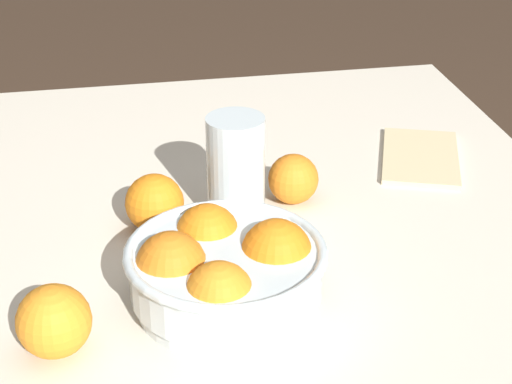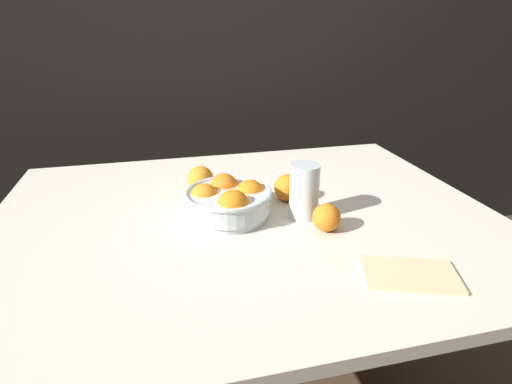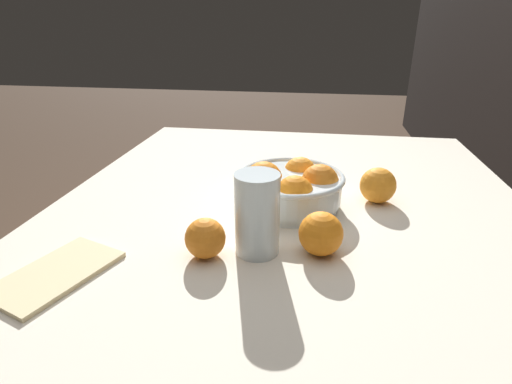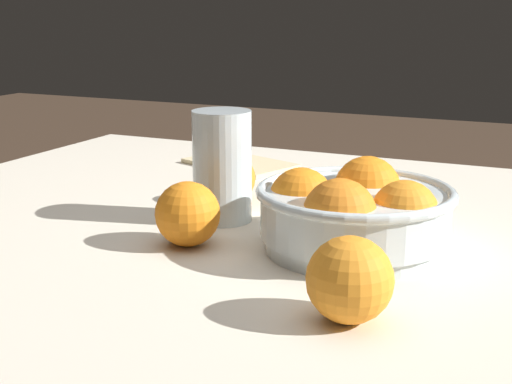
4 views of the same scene
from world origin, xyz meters
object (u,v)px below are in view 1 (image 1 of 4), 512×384
at_px(fruit_bowl, 223,269).
at_px(juice_glass, 236,173).
at_px(orange_loose_aside, 155,203).
at_px(orange_loose_near_bowl, 54,321).
at_px(orange_loose_front, 293,179).

height_order(fruit_bowl, juice_glass, juice_glass).
bearing_deg(fruit_bowl, juice_glass, -13.65).
distance_m(fruit_bowl, orange_loose_aside, 0.19).
relative_size(fruit_bowl, juice_glass, 1.57).
relative_size(fruit_bowl, orange_loose_near_bowl, 2.89).
bearing_deg(juice_glass, orange_loose_front, -70.95).
distance_m(orange_loose_front, orange_loose_aside, 0.20).
distance_m(fruit_bowl, juice_glass, 0.20).
bearing_deg(juice_glass, fruit_bowl, 166.35).
height_order(juice_glass, orange_loose_near_bowl, juice_glass).
xyz_separation_m(juice_glass, orange_loose_near_bowl, (-0.25, 0.23, -0.03)).
bearing_deg(fruit_bowl, orange_loose_aside, 18.92).
distance_m(juice_glass, orange_loose_front, 0.10).
xyz_separation_m(fruit_bowl, juice_glass, (0.19, -0.05, 0.02)).
xyz_separation_m(orange_loose_front, orange_loose_aside, (-0.04, 0.19, 0.00)).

